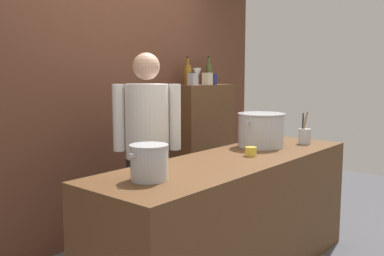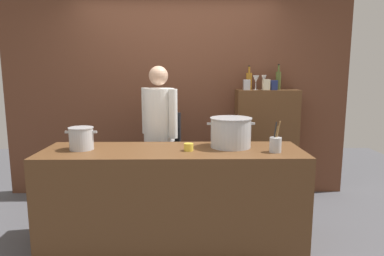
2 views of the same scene
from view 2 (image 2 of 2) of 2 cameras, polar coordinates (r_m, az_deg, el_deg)
The scene contains 16 objects.
ground_plane at distance 3.39m, azimuth -3.13°, elevation -18.64°, with size 8.00×8.00×0.00m, color #4C4C51.
brick_back_panel at distance 4.39m, azimuth -2.58°, elevation 8.16°, with size 4.40×0.10×3.00m, color brown.
prep_counter at distance 3.20m, azimuth -3.20°, elevation -11.51°, with size 2.35×0.70×0.90m, color brown.
bar_cabinet at distance 4.39m, azimuth 12.27°, elevation -2.70°, with size 0.76×0.32×1.38m, color brown.
chef at distance 3.76m, azimuth -5.49°, elevation -0.26°, with size 0.45×0.43×1.66m.
stockpot_large at distance 3.17m, azimuth 6.55°, elevation -0.73°, with size 0.45×0.39×0.28m.
stockpot_small at distance 3.21m, azimuth -18.15°, elevation -1.67°, with size 0.29×0.22×0.20m.
utensil_crock at distance 3.04m, azimuth 13.88°, elevation -2.67°, with size 0.10×0.10×0.28m.
butter_jar at distance 3.01m, azimuth -0.57°, elevation -3.23°, with size 0.09×0.09×0.07m, color yellow.
wine_bottle_amber at distance 4.27m, azimuth 9.56°, elevation 7.87°, with size 0.07×0.07×0.29m.
wine_bottle_olive at distance 4.35m, azimuth 14.32°, elevation 7.84°, with size 0.07×0.07×0.31m.
wine_glass_tall at distance 4.31m, azimuth 12.01°, elevation 8.00°, with size 0.07×0.07×0.18m.
wine_glass_short at distance 4.22m, azimuth 10.72°, elevation 8.04°, with size 0.08×0.08×0.18m.
spice_tin_silver at distance 4.16m, azimuth 9.19°, elevation 7.19°, with size 0.08×0.08×0.13m, color #B2B2B7.
spice_tin_navy at distance 4.23m, azimuth 13.63°, elevation 7.03°, with size 0.07×0.07×0.12m, color navy.
spice_tin_cream at distance 4.20m, azimuth 12.38°, elevation 7.15°, with size 0.08×0.08×0.13m, color beige.
Camera 2 is at (0.13, -2.99, 1.59)m, focal length 31.65 mm.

